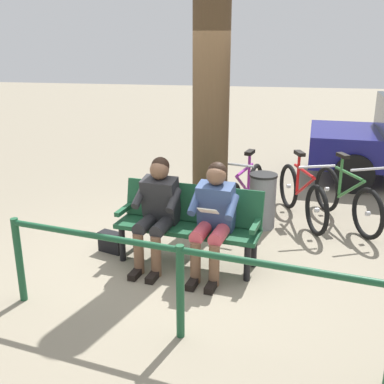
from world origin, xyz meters
The scene contains 11 objects.
ground_plane centered at (0.00, 0.00, 0.00)m, with size 40.00×40.00×0.00m, color gray.
bench centered at (-0.19, -0.17, 0.51)m, with size 1.65×0.71×0.87m.
person_reading centered at (-0.48, 0.04, 0.66)m, with size 0.53×0.80×1.20m.
person_companion centered at (0.15, -0.05, 0.66)m, with size 0.53×0.80×1.20m.
handbag centered at (0.77, -0.23, 0.12)m, with size 0.30×0.14×0.24m, color black.
tree_trunk centered at (-0.28, -1.16, 1.87)m, with size 0.45×0.45×3.74m, color #4C3823.
litter_bin centered at (-0.96, -1.32, 0.37)m, with size 0.37×0.37×0.74m.
bicycle_black centered at (-2.07, -1.65, 0.36)m, with size 0.76×1.56×0.94m.
bicycle_blue centered at (-1.48, -1.67, 0.36)m, with size 0.67×1.60×0.94m.
bicycle_silver centered at (-0.70, -1.60, 0.36)m, with size 0.57×1.65×0.94m.
railing_fence centered at (-0.37, 1.26, 0.60)m, with size 3.31×0.68×0.85m.
Camera 1 is at (-1.08, 4.61, 2.44)m, focal length 43.92 mm.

